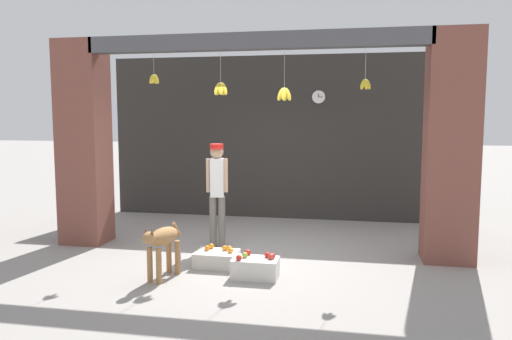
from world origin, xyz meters
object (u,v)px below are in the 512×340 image
at_px(dog, 162,241).
at_px(water_bottle, 178,256).
at_px(fruit_crate_apples, 255,267).
at_px(wall_clock, 319,97).
at_px(shopkeeper, 217,187).
at_px(fruit_crate_oranges, 217,258).

bearing_deg(dog, water_bottle, -166.08).
bearing_deg(dog, fruit_crate_apples, 115.94).
bearing_deg(dog, wall_clock, 170.12).
height_order(shopkeeper, wall_clock, wall_clock).
bearing_deg(shopkeeper, dog, 71.27).
relative_size(dog, wall_clock, 3.01).
height_order(dog, wall_clock, wall_clock).
bearing_deg(water_bottle, fruit_crate_oranges, 3.62).
relative_size(shopkeeper, wall_clock, 6.09).
relative_size(dog, shopkeeper, 0.49).
distance_m(dog, wall_clock, 4.78).
bearing_deg(fruit_crate_apples, water_bottle, 163.66).
height_order(dog, water_bottle, dog).
xyz_separation_m(fruit_crate_oranges, wall_clock, (1.14, 3.38, 2.33)).
relative_size(dog, fruit_crate_apples, 1.38).
bearing_deg(shopkeeper, fruit_crate_oranges, 95.51).
bearing_deg(wall_clock, shopkeeper, -120.57).
height_order(water_bottle, wall_clock, wall_clock).
bearing_deg(fruit_crate_oranges, water_bottle, -176.38).
xyz_separation_m(fruit_crate_oranges, water_bottle, (-0.55, -0.03, 0.01)).
relative_size(shopkeeper, water_bottle, 6.23).
height_order(dog, fruit_crate_apples, dog).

